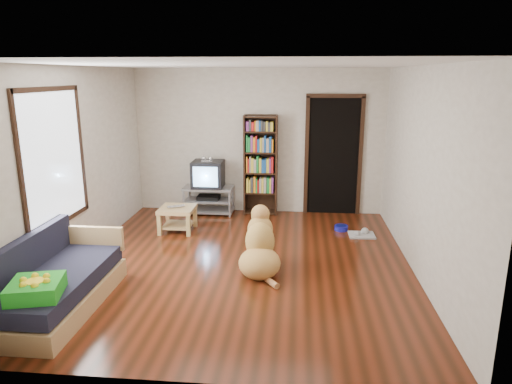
# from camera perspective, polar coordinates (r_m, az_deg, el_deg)

# --- Properties ---
(ground) EXTENTS (5.00, 5.00, 0.00)m
(ground) POSITION_cam_1_polar(r_m,az_deg,el_deg) (6.27, -1.71, -8.90)
(ground) COLOR #541F0E
(ground) RESTS_ON ground
(ceiling) EXTENTS (5.00, 5.00, 0.00)m
(ceiling) POSITION_cam_1_polar(r_m,az_deg,el_deg) (5.76, -1.91, 15.61)
(ceiling) COLOR white
(ceiling) RESTS_ON ground
(wall_back) EXTENTS (4.50, 0.00, 4.50)m
(wall_back) POSITION_cam_1_polar(r_m,az_deg,el_deg) (8.32, 0.34, 6.27)
(wall_back) COLOR beige
(wall_back) RESTS_ON ground
(wall_front) EXTENTS (4.50, 0.00, 4.50)m
(wall_front) POSITION_cam_1_polar(r_m,az_deg,el_deg) (3.49, -6.92, -5.42)
(wall_front) COLOR beige
(wall_front) RESTS_ON ground
(wall_left) EXTENTS (0.00, 5.00, 5.00)m
(wall_left) POSITION_cam_1_polar(r_m,az_deg,el_deg) (6.54, -21.78, 3.00)
(wall_left) COLOR beige
(wall_left) RESTS_ON ground
(wall_right) EXTENTS (0.00, 5.00, 5.00)m
(wall_right) POSITION_cam_1_polar(r_m,az_deg,el_deg) (6.03, 19.95, 2.26)
(wall_right) COLOR beige
(wall_right) RESTS_ON ground
(green_cushion) EXTENTS (0.57, 0.57, 0.16)m
(green_cushion) POSITION_cam_1_polar(r_m,az_deg,el_deg) (4.93, -25.80, -10.82)
(green_cushion) COLOR green
(green_cushion) RESTS_ON sofa
(laptop) EXTENTS (0.34, 0.29, 0.02)m
(laptop) POSITION_cam_1_polar(r_m,az_deg,el_deg) (7.46, -9.90, -1.89)
(laptop) COLOR silver
(laptop) RESTS_ON coffee_table
(dog_bowl) EXTENTS (0.22, 0.22, 0.08)m
(dog_bowl) POSITION_cam_1_polar(r_m,az_deg,el_deg) (7.65, 10.60, -4.42)
(dog_bowl) COLOR #151691
(dog_bowl) RESTS_ON ground
(grey_rag) EXTENTS (0.41, 0.33, 0.03)m
(grey_rag) POSITION_cam_1_polar(r_m,az_deg,el_deg) (7.46, 13.06, -5.26)
(grey_rag) COLOR #ADADAD
(grey_rag) RESTS_ON ground
(window) EXTENTS (0.03, 1.46, 1.70)m
(window) POSITION_cam_1_polar(r_m,az_deg,el_deg) (6.07, -23.93, 3.89)
(window) COLOR white
(window) RESTS_ON wall_left
(doorway) EXTENTS (1.03, 0.05, 2.19)m
(doorway) POSITION_cam_1_polar(r_m,az_deg,el_deg) (8.33, 9.65, 4.81)
(doorway) COLOR black
(doorway) RESTS_ON wall_back
(tv_stand) EXTENTS (0.90, 0.45, 0.50)m
(tv_stand) POSITION_cam_1_polar(r_m,az_deg,el_deg) (8.42, -5.94, -0.88)
(tv_stand) COLOR #99999E
(tv_stand) RESTS_ON ground
(crt_tv) EXTENTS (0.55, 0.52, 0.58)m
(crt_tv) POSITION_cam_1_polar(r_m,az_deg,el_deg) (8.33, -5.99, 2.30)
(crt_tv) COLOR black
(crt_tv) RESTS_ON tv_stand
(bookshelf) EXTENTS (0.60, 0.30, 1.80)m
(bookshelf) POSITION_cam_1_polar(r_m,az_deg,el_deg) (8.22, 0.59, 4.05)
(bookshelf) COLOR black
(bookshelf) RESTS_ON ground
(sofa) EXTENTS (0.80, 1.80, 0.80)m
(sofa) POSITION_cam_1_polar(r_m,az_deg,el_deg) (5.51, -23.72, -10.61)
(sofa) COLOR tan
(sofa) RESTS_ON ground
(coffee_table) EXTENTS (0.55, 0.55, 0.40)m
(coffee_table) POSITION_cam_1_polar(r_m,az_deg,el_deg) (7.53, -9.80, -2.78)
(coffee_table) COLOR #D3B96C
(coffee_table) RESTS_ON ground
(dog) EXTENTS (0.57, 1.03, 0.86)m
(dog) POSITION_cam_1_polar(r_m,az_deg,el_deg) (5.93, 0.50, -7.00)
(dog) COLOR tan
(dog) RESTS_ON ground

